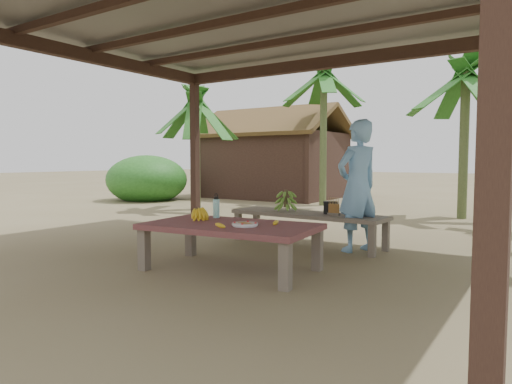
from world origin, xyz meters
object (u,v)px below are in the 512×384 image
Objects in this scene: bench at (307,217)px; water_flask at (216,208)px; plate at (245,224)px; cooking_pot at (331,208)px; work_table at (231,230)px; ripe_banana_bunch at (198,213)px; woman at (358,186)px.

bench is 1.52m from water_flask.
cooking_pot reaches higher than plate.
work_table is 0.57m from water_flask.
plate is at bearing -9.39° from ripe_banana_bunch.
plate is 1.89m from woman.
ripe_banana_bunch is at bearing -104.34° from bench.
ripe_banana_bunch is 0.86× the size of water_flask.
bench is 0.86m from woman.
cooking_pot is (0.33, 0.05, 0.14)m from bench.
water_flask is at bearing 138.76° from work_table.
woman is at bearing 73.85° from plate.
work_table is 1.83m from cooking_pot.
ripe_banana_bunch reaches higher than bench.
plate is at bearing -29.44° from water_flask.
bench is 8.99× the size of ripe_banana_bunch.
cooking_pot is at bearing 86.52° from plate.
work_table is 7.03× the size of plate.
ripe_banana_bunch reaches higher than plate.
woman is (0.75, 1.72, 0.41)m from work_table.
plate is 0.16× the size of woman.
water_flask is at bearing -117.78° from cooking_pot.
woman reaches higher than bench.
work_table is 7.64× the size of ripe_banana_bunch.
work_table is 0.85× the size of bench.
woman is at bearing -10.52° from cooking_pot.
ripe_banana_bunch is 0.15× the size of woman.
water_flask reaches higher than plate.
bench is 1.32× the size of woman.
woman is (0.40, -0.07, 0.31)m from cooking_pot.
ripe_banana_bunch is at bearing 168.02° from work_table.
water_flask is at bearing -104.78° from bench.
cooking_pot is (0.78, 1.48, -0.09)m from water_flask.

